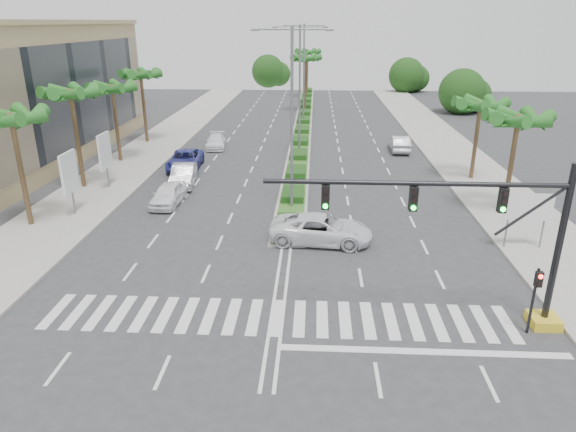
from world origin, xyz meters
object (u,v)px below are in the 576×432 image
car_parked_b (183,175)px  car_crossing (321,229)px  car_parked_a (168,194)px  car_parked_d (216,141)px  car_right (399,143)px  car_parked_c (185,160)px

car_parked_b → car_crossing: (10.86, -10.75, 0.02)m
car_parked_a → car_parked_b: (-0.06, 4.63, 0.05)m
car_parked_a → car_parked_d: 17.55m
car_parked_d → car_right: bearing=-7.9°
car_parked_d → car_crossing: bearing=-72.3°
car_crossing → car_right: car_crossing is taller
car_parked_c → car_parked_b: bearing=-82.0°
car_parked_a → car_parked_c: (-1.08, 9.44, 0.04)m
car_parked_a → car_right: size_ratio=0.92×
car_right → car_crossing: bearing=73.1°
car_parked_c → car_parked_d: size_ratio=1.26×
car_parked_c → car_right: 21.33m
car_crossing → car_right: size_ratio=1.23×
car_parked_d → car_crossing: size_ratio=0.77×
car_crossing → car_parked_a: bearing=65.8°
car_parked_a → car_parked_d: (0.14, 17.55, -0.09)m
car_parked_d → car_crossing: car_crossing is taller
car_parked_c → car_parked_d: bearing=77.6°
car_parked_d → car_parked_c: bearing=-105.1°
car_crossing → car_parked_b: bearing=50.6°
car_crossing → car_right: bearing=-13.7°
car_parked_b → car_parked_c: 4.91m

